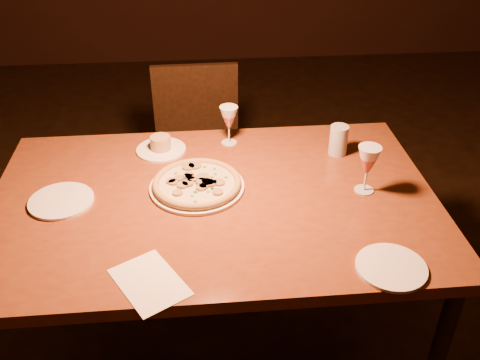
{
  "coord_description": "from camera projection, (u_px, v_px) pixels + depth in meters",
  "views": [
    {
      "loc": [
        -0.01,
        -1.59,
        1.91
      ],
      "look_at": [
        0.13,
        -0.01,
        0.87
      ],
      "focal_mm": 40.0,
      "sensor_mm": 36.0,
      "label": 1
    }
  ],
  "objects": [
    {
      "name": "floor",
      "position": [
        211.0,
        342.0,
        2.37
      ],
      "size": [
        7.0,
        7.0,
        0.0
      ],
      "primitive_type": "plane",
      "color": "#322010",
      "rests_on": "ground"
    },
    {
      "name": "dining_table",
      "position": [
        214.0,
        214.0,
        1.91
      ],
      "size": [
        1.56,
        1.01,
        0.83
      ],
      "rotation": [
        0.0,
        0.0,
        0.01
      ],
      "color": "brown",
      "rests_on": "floor"
    },
    {
      "name": "chair_far",
      "position": [
        198.0,
        147.0,
        2.8
      ],
      "size": [
        0.45,
        0.45,
        0.92
      ],
      "rotation": [
        0.0,
        0.0,
        0.02
      ],
      "color": "black",
      "rests_on": "floor"
    },
    {
      "name": "pizza_plate",
      "position": [
        197.0,
        184.0,
        1.9
      ],
      "size": [
        0.34,
        0.34,
        0.04
      ],
      "color": "white",
      "rests_on": "dining_table"
    },
    {
      "name": "ramekin_saucer",
      "position": [
        161.0,
        146.0,
        2.13
      ],
      "size": [
        0.2,
        0.2,
        0.06
      ],
      "color": "white",
      "rests_on": "dining_table"
    },
    {
      "name": "wine_glass_far",
      "position": [
        229.0,
        125.0,
        2.14
      ],
      "size": [
        0.07,
        0.07,
        0.16
      ],
      "primitive_type": null,
      "color": "#B24D4A",
      "rests_on": "dining_table"
    },
    {
      "name": "wine_glass_right",
      "position": [
        367.0,
        169.0,
        1.85
      ],
      "size": [
        0.08,
        0.08,
        0.18
      ],
      "primitive_type": null,
      "color": "#B24D4A",
      "rests_on": "dining_table"
    },
    {
      "name": "water_tumbler",
      "position": [
        338.0,
        140.0,
        2.09
      ],
      "size": [
        0.07,
        0.07,
        0.12
      ],
      "primitive_type": "cylinder",
      "color": "#AAB4BA",
      "rests_on": "dining_table"
    },
    {
      "name": "side_plate_left",
      "position": [
        61.0,
        201.0,
        1.84
      ],
      "size": [
        0.22,
        0.22,
        0.01
      ],
      "primitive_type": "cylinder",
      "color": "white",
      "rests_on": "dining_table"
    },
    {
      "name": "side_plate_near",
      "position": [
        391.0,
        267.0,
        1.56
      ],
      "size": [
        0.21,
        0.21,
        0.01
      ],
      "primitive_type": "cylinder",
      "color": "white",
      "rests_on": "dining_table"
    },
    {
      "name": "menu_card",
      "position": [
        150.0,
        282.0,
        1.51
      ],
      "size": [
        0.25,
        0.28,
        0.0
      ],
      "primitive_type": "cube",
      "rotation": [
        0.0,
        0.0,
        0.54
      ],
      "color": "white",
      "rests_on": "dining_table"
    }
  ]
}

